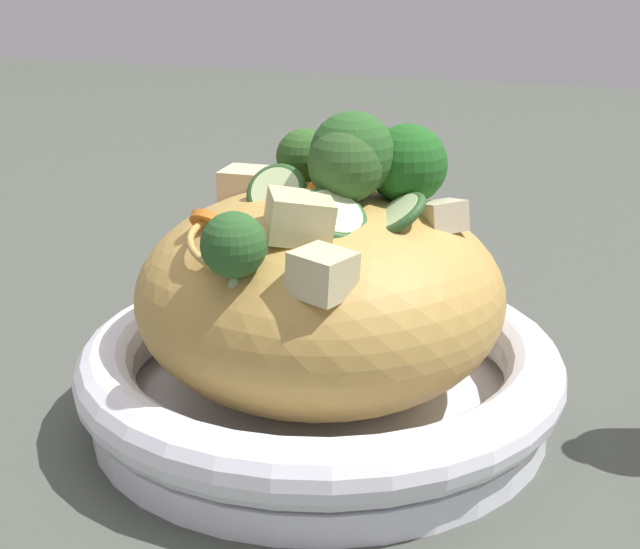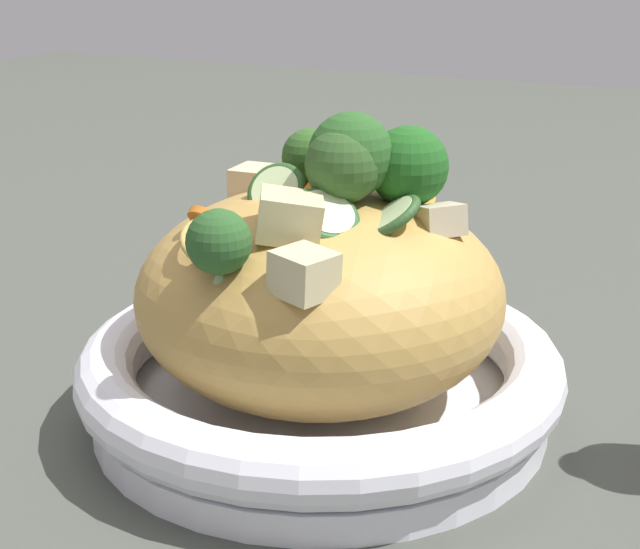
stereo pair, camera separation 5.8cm
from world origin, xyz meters
TOP-DOWN VIEW (x-y plane):
  - ground_plane at (0.00, 0.00)m, footprint 3.00×3.00m
  - serving_bowl at (0.00, 0.00)m, footprint 0.30×0.30m
  - noodle_heap at (-0.00, -0.00)m, footprint 0.22×0.22m
  - broccoli_florets at (0.02, -0.00)m, footprint 0.11×0.16m
  - carrot_coins at (0.00, 0.02)m, footprint 0.12×0.13m
  - zucchini_slices at (0.02, -0.02)m, footprint 0.12×0.07m
  - chicken_chunks at (-0.00, -0.02)m, footprint 0.17×0.16m

SIDE VIEW (x-z plane):
  - ground_plane at x=0.00m, z-range 0.00..0.00m
  - serving_bowl at x=0.00m, z-range 0.00..0.06m
  - noodle_heap at x=0.00m, z-range 0.02..0.15m
  - chicken_chunks at x=0.00m, z-range 0.11..0.16m
  - carrot_coins at x=0.00m, z-range 0.12..0.16m
  - zucchini_slices at x=0.02m, z-range 0.13..0.16m
  - broccoli_florets at x=0.02m, z-range 0.12..0.20m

